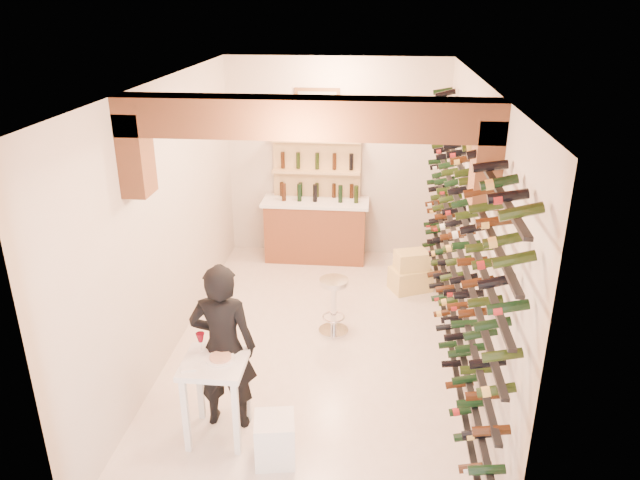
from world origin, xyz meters
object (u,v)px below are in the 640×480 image
at_px(crate_lower, 410,279).
at_px(person, 223,347).
at_px(back_counter, 316,228).
at_px(white_stool, 275,439).
at_px(tasting_table, 215,374).
at_px(wine_rack, 453,235).
at_px(chrome_barstool, 334,302).

bearing_deg(crate_lower, person, -121.98).
xyz_separation_m(back_counter, white_stool, (0.10, -4.64, -0.30)).
bearing_deg(person, tasting_table, 78.97).
distance_m(back_counter, tasting_table, 4.39).
bearing_deg(tasting_table, white_stool, -25.22).
bearing_deg(wine_rack, tasting_table, -143.89).
distance_m(wine_rack, person, 2.82).
bearing_deg(person, wine_rack, -147.07).
bearing_deg(wine_rack, back_counter, 124.66).
bearing_deg(crate_lower, wine_rack, -78.99).
height_order(tasting_table, person, person).
relative_size(back_counter, crate_lower, 3.01).
bearing_deg(white_stool, back_counter, 91.24).
bearing_deg(crate_lower, white_stool, -111.06).
relative_size(back_counter, person, 0.97).
relative_size(back_counter, tasting_table, 1.63).
bearing_deg(white_stool, crate_lower, 68.94).
relative_size(tasting_table, white_stool, 2.28).
bearing_deg(chrome_barstool, crate_lower, 51.57).
distance_m(white_stool, chrome_barstool, 2.38).
height_order(wine_rack, tasting_table, wine_rack).
xyz_separation_m(back_counter, chrome_barstool, (0.47, -2.29, -0.10)).
xyz_separation_m(wine_rack, chrome_barstool, (-1.36, 0.36, -1.11)).
relative_size(tasting_table, crate_lower, 1.85).
distance_m(tasting_table, white_stool, 0.82).
xyz_separation_m(white_stool, chrome_barstool, (0.37, 2.35, 0.21)).
distance_m(back_counter, person, 4.19).
xyz_separation_m(back_counter, person, (-0.47, -4.15, 0.35)).
xyz_separation_m(back_counter, crate_lower, (1.51, -0.99, -0.36)).
height_order(back_counter, person, person).
height_order(back_counter, chrome_barstool, back_counter).
bearing_deg(tasting_table, crate_lower, 59.02).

